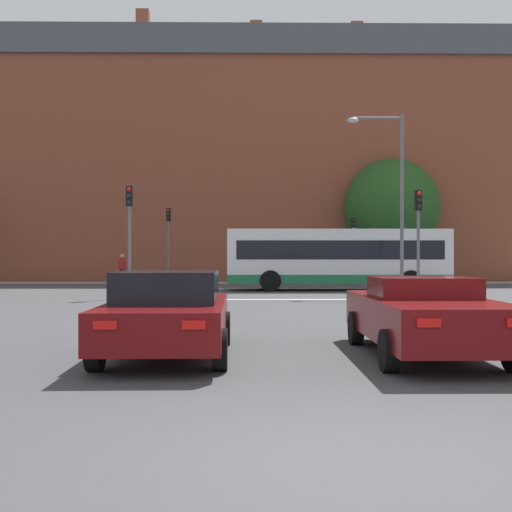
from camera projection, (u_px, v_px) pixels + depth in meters
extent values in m
plane|color=#3D3D3F|center=(354.00, 466.00, 5.24)|extent=(400.00, 400.00, 0.00)
cube|color=silver|center=(270.00, 299.00, 24.74)|extent=(9.01, 0.30, 0.01)
cube|color=gray|center=(262.00, 283.00, 39.54)|extent=(70.01, 2.50, 0.01)
cube|color=brown|center=(207.00, 178.00, 48.07)|extent=(45.68, 11.65, 15.00)
cube|color=#4C4F56|center=(207.00, 65.00, 48.05)|extent=(46.60, 12.12, 1.99)
cube|color=brown|center=(54.00, 44.00, 49.43)|extent=(0.90, 0.90, 1.95)
cube|color=brown|center=(143.00, 24.00, 45.12)|extent=(0.90, 0.90, 1.95)
cube|color=brown|center=(256.00, 35.00, 47.32)|extent=(0.90, 0.90, 1.95)
cube|color=brown|center=(356.00, 36.00, 47.54)|extent=(0.90, 0.90, 1.95)
cube|color=brown|center=(448.00, 46.00, 49.72)|extent=(0.90, 0.90, 1.95)
cube|color=#600C0F|center=(168.00, 319.00, 10.91)|extent=(1.98, 4.51, 0.62)
cube|color=black|center=(168.00, 286.00, 10.87)|extent=(1.68, 2.04, 0.51)
cylinder|color=black|center=(128.00, 328.00, 12.28)|extent=(0.23, 0.64, 0.64)
cylinder|color=black|center=(224.00, 328.00, 12.33)|extent=(0.23, 0.64, 0.64)
cylinder|color=black|center=(95.00, 350.00, 9.50)|extent=(0.23, 0.64, 0.64)
cylinder|color=black|center=(220.00, 349.00, 9.55)|extent=(0.23, 0.64, 0.64)
cube|color=red|center=(105.00, 325.00, 8.64)|extent=(0.32, 0.05, 0.12)
cube|color=red|center=(194.00, 325.00, 8.67)|extent=(0.32, 0.05, 0.12)
cube|color=#600C0F|center=(425.00, 318.00, 10.88)|extent=(1.94, 4.73, 0.68)
cube|color=#600C0F|center=(423.00, 287.00, 11.00)|extent=(1.67, 1.42, 0.35)
cylinder|color=black|center=(356.00, 328.00, 12.34)|extent=(0.22, 0.64, 0.64)
cylinder|color=black|center=(452.00, 328.00, 12.36)|extent=(0.22, 0.64, 0.64)
cylinder|color=black|center=(389.00, 351.00, 9.41)|extent=(0.22, 0.64, 0.64)
cube|color=red|center=(429.00, 323.00, 8.49)|extent=(0.32, 0.05, 0.12)
cube|color=silver|center=(337.00, 256.00, 31.36)|extent=(10.66, 2.60, 2.61)
cube|color=#1E7042|center=(337.00, 278.00, 31.36)|extent=(10.68, 2.62, 0.44)
cube|color=black|center=(337.00, 250.00, 31.36)|extent=(9.81, 2.63, 0.90)
cylinder|color=black|center=(270.00, 281.00, 30.08)|extent=(1.00, 0.28, 1.00)
cylinder|color=black|center=(269.00, 279.00, 32.57)|extent=(1.00, 0.28, 1.00)
cylinder|color=black|center=(411.00, 281.00, 30.16)|extent=(1.00, 0.28, 1.00)
cylinder|color=black|center=(398.00, 279.00, 32.65)|extent=(1.00, 0.28, 1.00)
cylinder|color=slate|center=(169.00, 252.00, 38.61)|extent=(0.12, 0.12, 3.75)
cube|color=black|center=(168.00, 215.00, 38.61)|extent=(0.26, 0.20, 0.80)
sphere|color=red|center=(168.00, 210.00, 38.48)|extent=(0.17, 0.17, 0.17)
sphere|color=black|center=(168.00, 215.00, 38.48)|extent=(0.17, 0.17, 0.17)
sphere|color=black|center=(168.00, 219.00, 38.48)|extent=(0.17, 0.17, 0.17)
cylinder|color=slate|center=(418.00, 255.00, 25.24)|extent=(0.12, 0.12, 3.47)
cube|color=black|center=(418.00, 200.00, 25.24)|extent=(0.26, 0.20, 0.80)
sphere|color=red|center=(419.00, 194.00, 25.11)|extent=(0.17, 0.17, 0.17)
sphere|color=black|center=(419.00, 200.00, 25.11)|extent=(0.17, 0.17, 0.17)
sphere|color=black|center=(419.00, 207.00, 25.11)|extent=(0.17, 0.17, 0.17)
cylinder|color=slate|center=(130.00, 252.00, 25.56)|extent=(0.12, 0.12, 3.67)
cube|color=black|center=(130.00, 196.00, 25.55)|extent=(0.26, 0.20, 0.80)
sphere|color=red|center=(129.00, 189.00, 25.42)|extent=(0.17, 0.17, 0.17)
sphere|color=black|center=(129.00, 196.00, 25.42)|extent=(0.17, 0.17, 0.17)
sphere|color=black|center=(129.00, 202.00, 25.42)|extent=(0.17, 0.17, 0.17)
cylinder|color=slate|center=(353.00, 257.00, 39.14)|extent=(0.12, 0.12, 3.16)
cube|color=black|center=(353.00, 225.00, 39.13)|extent=(0.26, 0.20, 0.80)
sphere|color=black|center=(353.00, 220.00, 39.00)|extent=(0.17, 0.17, 0.17)
sphere|color=black|center=(353.00, 225.00, 39.00)|extent=(0.17, 0.17, 0.17)
sphere|color=#1ED14C|center=(353.00, 229.00, 39.00)|extent=(0.17, 0.17, 0.17)
cylinder|color=slate|center=(402.00, 204.00, 27.89)|extent=(0.16, 0.16, 7.84)
cylinder|color=slate|center=(377.00, 118.00, 27.87)|extent=(2.14, 0.10, 0.10)
ellipsoid|color=#B2B2B7|center=(353.00, 120.00, 27.85)|extent=(0.50, 0.36, 0.22)
cylinder|color=black|center=(124.00, 276.00, 38.83)|extent=(0.13, 0.13, 0.84)
cylinder|color=black|center=(121.00, 276.00, 38.77)|extent=(0.13, 0.13, 0.84)
cube|color=#B21E23|center=(122.00, 264.00, 38.80)|extent=(0.45, 0.35, 0.67)
sphere|color=tan|center=(122.00, 256.00, 38.80)|extent=(0.25, 0.25, 0.25)
cylinder|color=#4C3823|center=(391.00, 265.00, 41.63)|extent=(0.36, 0.36, 2.13)
ellipsoid|color=#234C1E|center=(391.00, 208.00, 41.62)|extent=(6.15, 6.15, 6.46)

